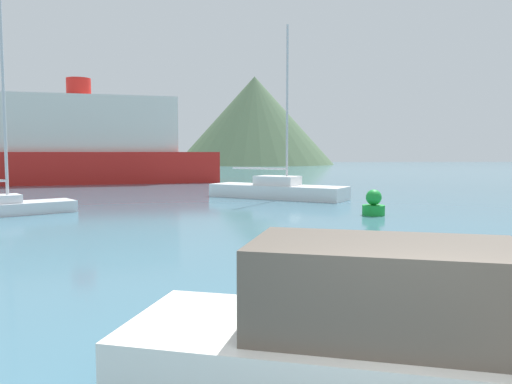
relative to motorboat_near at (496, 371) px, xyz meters
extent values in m
cube|color=white|center=(-0.54, 0.17, -0.12)|extent=(6.24, 3.53, 0.79)
cube|color=brown|center=(-0.97, 0.31, 0.72)|extent=(2.84, 2.14, 0.87)
cylinder|color=#BCBCC1|center=(-10.98, 16.42, 4.07)|extent=(0.12, 0.12, 8.21)
cube|color=white|center=(0.72, 22.79, -0.16)|extent=(7.50, 6.03, 0.71)
cube|color=white|center=(0.72, 22.79, 0.45)|extent=(2.72, 2.49, 0.50)
cylinder|color=#BCBCC1|center=(1.19, 22.47, 4.46)|extent=(0.12, 0.12, 8.52)
cylinder|color=#BCBCC1|center=(-0.23, 23.44, 1.10)|extent=(2.91, 2.03, 0.10)
cube|color=red|center=(-13.95, 38.46, 0.75)|extent=(23.21, 12.13, 2.52)
cube|color=silver|center=(-13.95, 38.46, 4.24)|extent=(16.48, 9.64, 4.46)
cylinder|color=red|center=(-13.95, 38.46, 7.27)|extent=(1.96, 1.96, 1.60)
cylinder|color=green|center=(3.67, 15.14, -0.31)|extent=(0.90, 0.90, 0.40)
sphere|color=green|center=(3.67, 15.14, 0.20)|extent=(0.63, 0.63, 0.63)
cone|color=#38563D|center=(-23.63, 97.93, 3.10)|extent=(37.71, 37.71, 7.23)
cone|color=#4C6647|center=(5.03, 97.55, 8.36)|extent=(32.14, 32.14, 17.74)
camera|label=1|loc=(-2.55, -4.25, 2.01)|focal=35.00mm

